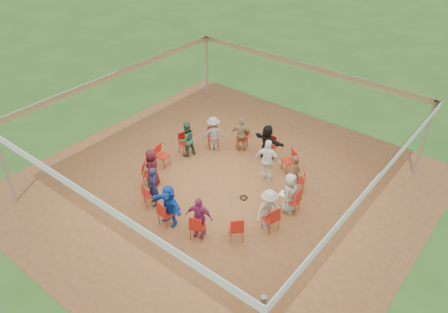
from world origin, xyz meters
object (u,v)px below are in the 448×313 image
Objects in this scene: person_seated_0 at (290,193)px; person_seated_2 at (267,142)px; chair_1 at (298,180)px; person_seated_1 at (295,174)px; chair_6 at (185,144)px; chair_12 at (236,228)px; person_seated_3 at (242,135)px; chair_5 at (213,138)px; chair_2 at (289,161)px; chair_7 at (163,156)px; chair_11 at (198,226)px; chair_3 at (269,147)px; chair_13 at (271,219)px; chair_8 at (150,174)px; chair_10 at (167,214)px; person_seated_6 at (152,168)px; person_seated_4 at (213,134)px; standing_person at (268,160)px; chair_9 at (150,194)px; person_seated_5 at (187,139)px; chair_4 at (242,139)px; person_seated_7 at (153,187)px; laptop at (285,193)px; person_seated_8 at (169,205)px; person_seated_10 at (269,210)px; person_seated_9 at (199,217)px; cable_coil at (244,198)px; chair_0 at (292,201)px.

person_seated_0 is 1.00× the size of person_seated_2.
person_seated_1 is (-0.10, -0.07, 0.27)m from chair_1.
chair_6 is 5.06m from chair_12.
person_seated_3 is at bearing 38.57° from person_seated_1.
chair_2 is at bearing 141.43° from chair_5.
chair_7 is at bearing 115.71° from chair_12.
chair_11 is at bearing 64.29° from chair_6.
chair_3 is 1.00× the size of chair_13.
chair_11 is 1.00× the size of chair_13.
person_seated_0 reaches higher than chair_6.
chair_8 and chair_13 have the same top height.
chair_10 is at bearing 64.29° from chair_5.
chair_11 and chair_13 have the same top height.
chair_5 is (-3.20, -0.51, 0.00)m from chair_2.
person_seated_6 is at bearing 28.53° from chair_6.
person_seated_4 is 3.09m from person_seated_6.
standing_person is at bearing 98.08° from person_seated_6.
chair_9 is 1.00× the size of chair_11.
person_seated_5 is at bearing 90.00° from chair_13.
chair_11 is at bearing 77.14° from chair_5.
person_seated_3 reaches higher than chair_4.
chair_8 is 0.63× the size of person_seated_5.
chair_8 is at bearing 63.63° from person_seated_2.
chair_5 is 0.30m from person_seated_4.
standing_person reaches higher than person_seated_7.
person_seated_4 and person_seated_6 have the same top height.
laptop is at bearing 65.22° from person_seated_7.
person_seated_2 is at bearing 52.51° from chair_13.
chair_9 is 4.06m from chair_13.
standing_person is at bearing 87.84° from person_seated_7.
person_seated_1 is 4.46m from person_seated_8.
person_seated_10 is (-0.07, -1.10, 0.00)m from person_seated_0.
chair_13 is 0.63× the size of person_seated_9.
chair_6 is at bearing 64.29° from chair_1.
person_seated_2 is at bearing 139.73° from chair_6.
standing_person reaches higher than chair_10.
chair_4 is 3.14m from cable_coil.
chair_12 is 0.63× the size of person_seated_9.
person_seated_7 is (-1.39, -4.74, 0.27)m from chair_3.
chair_0 is at bearing 38.57° from chair_11.
person_seated_4 and person_seated_5 have the same top height.
chair_12 is at bearing 22.90° from person_seated_8.
standing_person reaches higher than person_seated_10.
chair_12 is at bearing 116.37° from person_seated_2.
chair_2 is 2.22m from person_seated_0.
chair_6 is 2.22m from person_seated_3.
person_seated_5 reaches higher than chair_10.
person_seated_6 reaches higher than chair_13.
chair_3 is 0.63× the size of person_seated_9.
person_seated_0 reaches higher than chair_12.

